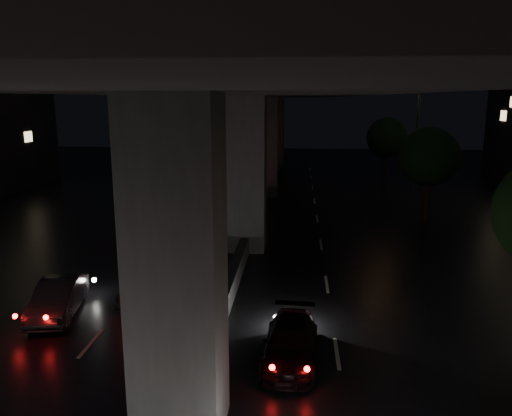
# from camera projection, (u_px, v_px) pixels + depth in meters

# --- Properties ---
(ground) EXTENTS (120.00, 120.00, 0.00)m
(ground) POSITION_uv_depth(u_px,v_px,m) (235.00, 281.00, 21.87)
(ground) COLOR black
(ground) RESTS_ON ground
(viaduct) EXTENTS (12.00, 80.00, 10.50)m
(viaduct) POSITION_uv_depth(u_px,v_px,m) (246.00, 89.00, 24.94)
(viaduct) COLOR #333336
(viaduct) RESTS_ON ground
(median_barrier) EXTENTS (0.45, 70.00, 0.85)m
(median_barrier) POSITION_uv_depth(u_px,v_px,m) (247.00, 241.00, 26.65)
(median_barrier) COLOR #333336
(median_barrier) RESTS_ON ground
(tree_c) EXTENTS (3.80, 3.80, 6.12)m
(tree_c) POSITION_uv_depth(u_px,v_px,m) (429.00, 157.00, 31.73)
(tree_c) COLOR black
(tree_c) RESTS_ON ground
(tree_d) EXTENTS (3.80, 3.80, 6.12)m
(tree_d) POSITION_uv_depth(u_px,v_px,m) (387.00, 138.00, 47.30)
(tree_d) COLOR black
(tree_d) RESTS_ON ground
(streetlight_far) EXTENTS (2.52, 0.44, 9.00)m
(streetlight_far) POSITION_uv_depth(u_px,v_px,m) (410.00, 129.00, 37.26)
(streetlight_far) COLOR #2D2D33
(streetlight_far) RESTS_ON ground
(car_3) EXTENTS (1.82, 4.01, 1.14)m
(car_3) POSITION_uv_depth(u_px,v_px,m) (291.00, 342.00, 15.24)
(car_3) COLOR black
(car_3) RESTS_ON ground
(car_4) EXTENTS (2.02, 4.07, 1.28)m
(car_4) POSITION_uv_depth(u_px,v_px,m) (58.00, 298.00, 18.44)
(car_4) COLOR black
(car_4) RESTS_ON ground
(car_5) EXTENTS (2.19, 3.95, 1.23)m
(car_5) POSITION_uv_depth(u_px,v_px,m) (156.00, 284.00, 19.88)
(car_5) COLOR black
(car_5) RESTS_ON ground
(car_6) EXTENTS (2.05, 3.44, 1.10)m
(car_6) POSITION_uv_depth(u_px,v_px,m) (149.00, 227.00, 28.93)
(car_6) COLOR black
(car_6) RESTS_ON ground
(car_7) EXTENTS (2.53, 4.32, 1.18)m
(car_7) POSITION_uv_depth(u_px,v_px,m) (177.00, 200.00, 36.60)
(car_7) COLOR black
(car_7) RESTS_ON ground
(car_8) EXTENTS (1.34, 3.29, 1.12)m
(car_8) POSITION_uv_depth(u_px,v_px,m) (219.00, 204.00, 35.21)
(car_8) COLOR black
(car_8) RESTS_ON ground
(car_9) EXTENTS (2.12, 4.22, 1.33)m
(car_9) POSITION_uv_depth(u_px,v_px,m) (227.00, 193.00, 38.85)
(car_9) COLOR #44403B
(car_9) RESTS_ON ground
(car_10) EXTENTS (2.51, 4.85, 1.31)m
(car_10) POSITION_uv_depth(u_px,v_px,m) (246.00, 172.00, 49.65)
(car_10) COLOR black
(car_10) RESTS_ON ground
(car_11) EXTENTS (2.34, 4.44, 1.19)m
(car_11) POSITION_uv_depth(u_px,v_px,m) (209.00, 172.00, 50.05)
(car_11) COLOR black
(car_11) RESTS_ON ground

